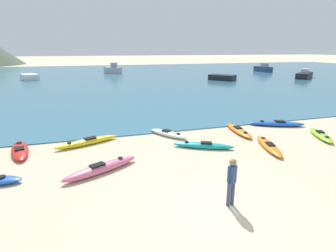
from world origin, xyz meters
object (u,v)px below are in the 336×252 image
object	(u,v)px
kayak_on_sand_0	(277,124)
kayak_on_sand_3	(203,145)
kayak_on_sand_6	(321,135)
moored_boat_4	(263,69)
kayak_on_sand_2	(87,142)
person_near_foreground	(232,179)
moored_boat_0	(113,70)
kayak_on_sand_4	(20,150)
kayak_on_sand_1	(269,146)
kayak_on_sand_7	(168,133)
moored_boat_3	(222,77)
kayak_on_sand_9	(239,130)
moored_boat_1	(304,75)
kayak_on_sand_5	(101,168)
moored_boat_2	(30,77)

from	to	relation	value
kayak_on_sand_0	kayak_on_sand_3	xyz separation A→B (m)	(-6.28, -2.28, -0.01)
kayak_on_sand_6	moored_boat_4	bearing A→B (deg)	57.81
kayak_on_sand_2	person_near_foreground	xyz separation A→B (m)	(4.36, -7.19, 0.77)
kayak_on_sand_0	person_near_foreground	bearing A→B (deg)	-136.32
kayak_on_sand_3	moored_boat_0	size ratio (longest dim) A/B	0.82
kayak_on_sand_4	person_near_foreground	xyz separation A→B (m)	(7.50, -6.92, 0.79)
kayak_on_sand_2	person_near_foreground	world-z (taller)	person_near_foreground
kayak_on_sand_1	kayak_on_sand_2	world-z (taller)	kayak_on_sand_2
kayak_on_sand_7	moored_boat_3	world-z (taller)	moored_boat_3
kayak_on_sand_7	kayak_on_sand_9	distance (m)	4.30
kayak_on_sand_6	kayak_on_sand_3	bearing A→B (deg)	176.68
kayak_on_sand_7	moored_boat_1	bearing A→B (deg)	36.16
moored_boat_4	moored_boat_1	bearing A→B (deg)	-96.48
moored_boat_1	kayak_on_sand_0	bearing A→B (deg)	-136.14
kayak_on_sand_3	kayak_on_sand_7	size ratio (longest dim) A/B	1.18
kayak_on_sand_7	kayak_on_sand_0	bearing A→B (deg)	-0.75
kayak_on_sand_7	moored_boat_4	xyz separation A→B (m)	(32.95, 36.44, 0.57)
moored_boat_3	kayak_on_sand_1	bearing A→B (deg)	-113.65
person_near_foreground	moored_boat_4	size ratio (longest dim) A/B	0.39
kayak_on_sand_5	moored_boat_0	bearing A→B (deg)	83.92
kayak_on_sand_9	moored_boat_1	world-z (taller)	moored_boat_1
kayak_on_sand_3	moored_boat_2	xyz separation A→B (m)	(-14.34, 35.94, 0.38)
kayak_on_sand_0	moored_boat_4	world-z (taller)	moored_boat_4
kayak_on_sand_6	moored_boat_2	size ratio (longest dim) A/B	0.71
kayak_on_sand_6	moored_boat_2	distance (m)	42.21
kayak_on_sand_9	person_near_foreground	world-z (taller)	person_near_foreground
moored_boat_2	moored_boat_3	size ratio (longest dim) A/B	0.85
moored_boat_3	moored_boat_1	bearing A→B (deg)	-5.13
kayak_on_sand_4	moored_boat_0	distance (m)	42.80
kayak_on_sand_2	kayak_on_sand_4	size ratio (longest dim) A/B	1.12
kayak_on_sand_4	kayak_on_sand_9	distance (m)	11.89
person_near_foreground	kayak_on_sand_4	bearing A→B (deg)	137.32
kayak_on_sand_1	kayak_on_sand_7	size ratio (longest dim) A/B	1.22
kayak_on_sand_2	kayak_on_sand_4	distance (m)	3.15
moored_boat_0	moored_boat_3	xyz separation A→B (m)	(15.60, -17.23, -0.33)
moored_boat_2	moored_boat_0	bearing A→B (deg)	29.59
kayak_on_sand_3	moored_boat_4	world-z (taller)	moored_boat_4
kayak_on_sand_9	moored_boat_3	xyz separation A→B (m)	(12.19, 24.95, 0.34)
kayak_on_sand_5	moored_boat_3	bearing A→B (deg)	53.88
moored_boat_1	kayak_on_sand_7	bearing A→B (deg)	-143.84
kayak_on_sand_2	kayak_on_sand_6	world-z (taller)	kayak_on_sand_2
kayak_on_sand_9	moored_boat_2	size ratio (longest dim) A/B	0.79
moored_boat_3	moored_boat_4	size ratio (longest dim) A/B	1.06
kayak_on_sand_1	moored_boat_1	bearing A→B (deg)	44.18
kayak_on_sand_5	moored_boat_2	distance (m)	38.36
person_near_foreground	moored_boat_0	bearing A→B (deg)	88.84
kayak_on_sand_0	person_near_foreground	size ratio (longest dim) A/B	2.15
kayak_on_sand_6	person_near_foreground	size ratio (longest dim) A/B	1.66
kayak_on_sand_0	kayak_on_sand_6	distance (m)	2.82
kayak_on_sand_0	moored_boat_4	bearing A→B (deg)	55.06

